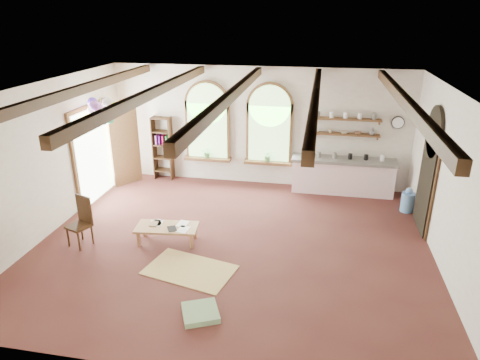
% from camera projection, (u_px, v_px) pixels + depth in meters
% --- Properties ---
extents(floor, '(8.00, 8.00, 0.00)m').
position_uv_depth(floor, '(233.00, 244.00, 8.91)').
color(floor, '#522821').
rests_on(floor, ground).
extents(ceiling_beams, '(6.20, 6.80, 0.18)m').
position_uv_depth(ceiling_beams, '(232.00, 95.00, 7.77)').
color(ceiling_beams, '#3C2313').
rests_on(ceiling_beams, ceiling).
extents(window_left, '(1.30, 0.28, 2.20)m').
position_uv_depth(window_left, '(207.00, 124.00, 11.68)').
color(window_left, brown).
rests_on(window_left, floor).
extents(window_right, '(1.30, 0.28, 2.20)m').
position_uv_depth(window_right, '(269.00, 127.00, 11.39)').
color(window_right, brown).
rests_on(window_right, floor).
extents(left_doorway, '(0.10, 1.90, 2.50)m').
position_uv_depth(left_doorway, '(94.00, 154.00, 10.81)').
color(left_doorway, brown).
rests_on(left_doorway, floor).
extents(right_doorway, '(0.10, 1.30, 2.40)m').
position_uv_depth(right_doorway, '(426.00, 181.00, 9.20)').
color(right_doorway, black).
rests_on(right_doorway, floor).
extents(kitchen_counter, '(2.68, 0.62, 0.94)m').
position_uv_depth(kitchen_counter, '(342.00, 175.00, 11.26)').
color(kitchen_counter, white).
rests_on(kitchen_counter, floor).
extents(wall_shelf_lower, '(1.70, 0.24, 0.04)m').
position_uv_depth(wall_shelf_lower, '(346.00, 134.00, 11.03)').
color(wall_shelf_lower, brown).
rests_on(wall_shelf_lower, wall_back).
extents(wall_shelf_upper, '(1.70, 0.24, 0.04)m').
position_uv_depth(wall_shelf_upper, '(347.00, 119.00, 10.88)').
color(wall_shelf_upper, brown).
rests_on(wall_shelf_upper, wall_back).
extents(wall_clock, '(0.32, 0.04, 0.32)m').
position_uv_depth(wall_clock, '(398.00, 123.00, 10.75)').
color(wall_clock, black).
rests_on(wall_clock, wall_back).
extents(bookshelf, '(0.53, 0.32, 1.80)m').
position_uv_depth(bookshelf, '(163.00, 148.00, 12.07)').
color(bookshelf, '#3C2313').
rests_on(bookshelf, floor).
extents(coffee_table, '(1.33, 0.72, 0.36)m').
position_uv_depth(coffee_table, '(167.00, 228.00, 8.87)').
color(coffee_table, '#AA844E').
rests_on(coffee_table, floor).
extents(side_chair, '(0.54, 0.54, 1.04)m').
position_uv_depth(side_chair, '(81.00, 231.00, 8.78)').
color(side_chair, '#3C2313').
rests_on(side_chair, floor).
extents(floor_mat, '(1.79, 1.34, 0.02)m').
position_uv_depth(floor_mat, '(190.00, 270.00, 8.00)').
color(floor_mat, '#D4C56A').
rests_on(floor_mat, floor).
extents(floor_cushion, '(0.73, 0.73, 0.10)m').
position_uv_depth(floor_cushion, '(200.00, 313.00, 6.80)').
color(floor_cushion, gray).
rests_on(floor_cushion, floor).
extents(water_jug_a, '(0.33, 0.33, 0.64)m').
position_uv_depth(water_jug_a, '(373.00, 185.00, 11.20)').
color(water_jug_a, '#6093CF').
rests_on(water_jug_a, floor).
extents(water_jug_b, '(0.31, 0.31, 0.61)m').
position_uv_depth(water_jug_b, '(408.00, 201.00, 10.26)').
color(water_jug_b, '#6093CF').
rests_on(water_jug_b, floor).
extents(balloon_cluster, '(0.80, 0.85, 1.15)m').
position_uv_depth(balloon_cluster, '(102.00, 111.00, 9.97)').
color(balloon_cluster, white).
rests_on(balloon_cluster, floor).
extents(table_book, '(0.19, 0.25, 0.02)m').
position_uv_depth(table_book, '(150.00, 224.00, 8.94)').
color(table_book, olive).
rests_on(table_book, coffee_table).
extents(tablet, '(0.27, 0.30, 0.01)m').
position_uv_depth(tablet, '(172.00, 229.00, 8.74)').
color(tablet, black).
rests_on(tablet, coffee_table).
extents(potted_plant_left, '(0.27, 0.23, 0.30)m').
position_uv_depth(potted_plant_left, '(207.00, 153.00, 11.87)').
color(potted_plant_left, '#598C4C').
rests_on(potted_plant_left, window_left).
extents(potted_plant_right, '(0.27, 0.23, 0.30)m').
position_uv_depth(potted_plant_right, '(268.00, 156.00, 11.58)').
color(potted_plant_right, '#598C4C').
rests_on(potted_plant_right, window_right).
extents(shelf_cup_a, '(0.12, 0.10, 0.10)m').
position_uv_depth(shelf_cup_a, '(317.00, 130.00, 11.14)').
color(shelf_cup_a, white).
rests_on(shelf_cup_a, wall_shelf_lower).
extents(shelf_cup_b, '(0.10, 0.10, 0.09)m').
position_uv_depth(shelf_cup_b, '(330.00, 131.00, 11.08)').
color(shelf_cup_b, beige).
rests_on(shelf_cup_b, wall_shelf_lower).
extents(shelf_bowl_a, '(0.22, 0.22, 0.05)m').
position_uv_depth(shelf_bowl_a, '(344.00, 132.00, 11.02)').
color(shelf_bowl_a, beige).
rests_on(shelf_bowl_a, wall_shelf_lower).
extents(shelf_bowl_b, '(0.20, 0.20, 0.06)m').
position_uv_depth(shelf_bowl_b, '(358.00, 133.00, 10.96)').
color(shelf_bowl_b, '#8C664C').
rests_on(shelf_bowl_b, wall_shelf_lower).
extents(shelf_vase, '(0.18, 0.18, 0.19)m').
position_uv_depth(shelf_vase, '(372.00, 131.00, 10.88)').
color(shelf_vase, slate).
rests_on(shelf_vase, wall_shelf_lower).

